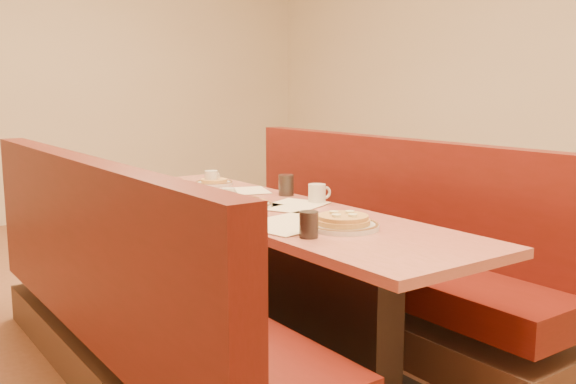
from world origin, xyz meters
TOP-DOWN VIEW (x-y plane):
  - ground at (0.00, 0.00)m, footprint 8.00×8.00m
  - diner_table at (0.00, 0.00)m, footprint 0.70×2.50m
  - booth_left at (-0.73, 0.00)m, footprint 0.55×2.50m
  - booth_right at (0.73, 0.00)m, footprint 0.55×2.50m
  - placemat_near_left at (-0.12, -0.39)m, footprint 0.49×0.40m
  - placemat_near_right at (0.12, -0.06)m, footprint 0.42×0.37m
  - placemat_far_left at (-0.12, 0.09)m, footprint 0.42×0.35m
  - placemat_far_right at (0.12, 0.49)m, footprint 0.42×0.37m
  - pancake_plate at (-0.01, -0.59)m, footprint 0.30×0.30m
  - eggs_plate at (-0.09, 0.07)m, footprint 0.28×0.28m
  - extra_plate_mid at (0.15, 0.80)m, footprint 0.23×0.23m
  - extra_plate_far at (-0.04, 0.94)m, footprint 0.19×0.19m
  - coffee_mug_a at (0.28, -0.05)m, footprint 0.13×0.09m
  - coffee_mug_b at (-0.10, 0.20)m, footprint 0.10×0.07m
  - coffee_mug_c at (0.14, 0.80)m, footprint 0.11×0.08m
  - coffee_mug_d at (-0.28, 0.91)m, footprint 0.10×0.07m
  - soda_tumbler_near at (-0.22, -0.63)m, footprint 0.08×0.08m
  - soda_tumbler_mid at (0.28, 0.23)m, footprint 0.08×0.08m

SIDE VIEW (x-z plane):
  - ground at x=0.00m, z-range 0.00..0.00m
  - booth_left at x=-0.73m, z-range -0.16..0.89m
  - booth_right at x=0.73m, z-range -0.16..0.89m
  - diner_table at x=0.00m, z-range 0.00..0.75m
  - placemat_near_left at x=-0.12m, z-range 0.75..0.76m
  - placemat_near_right at x=0.12m, z-range 0.75..0.76m
  - placemat_far_left at x=-0.12m, z-range 0.75..0.76m
  - placemat_far_right at x=0.12m, z-range 0.75..0.76m
  - extra_plate_far at x=-0.04m, z-range 0.74..0.78m
  - extra_plate_mid at x=0.15m, z-range 0.74..0.79m
  - eggs_plate at x=-0.09m, z-range 0.74..0.79m
  - pancake_plate at x=-0.01m, z-range 0.74..0.81m
  - coffee_mug_d at x=-0.28m, z-range 0.75..0.83m
  - coffee_mug_b at x=-0.10m, z-range 0.75..0.83m
  - coffee_mug_c at x=0.14m, z-range 0.75..0.84m
  - coffee_mug_a at x=0.28m, z-range 0.75..0.85m
  - soda_tumbler_near at x=-0.22m, z-range 0.75..0.85m
  - soda_tumbler_mid at x=0.28m, z-range 0.75..0.86m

